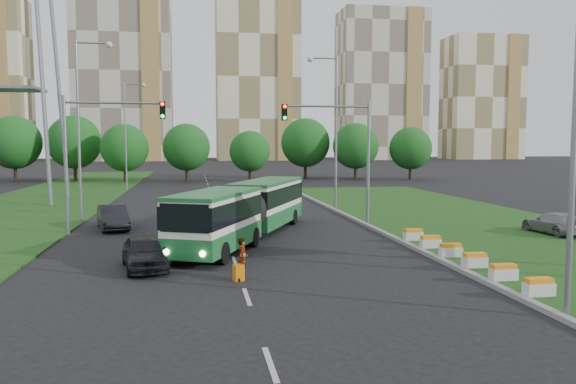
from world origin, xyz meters
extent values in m
plane|color=black|center=(0.00, 0.00, 0.00)|extent=(360.00, 360.00, 0.00)
cube|color=#164112|center=(13.00, 8.00, 0.07)|extent=(14.00, 60.00, 0.15)
cube|color=gray|center=(6.05, 8.00, 0.09)|extent=(0.30, 60.00, 0.18)
cube|color=#164112|center=(-18.00, 25.00, 0.05)|extent=(12.00, 110.00, 0.10)
cylinder|color=gray|center=(6.40, 10.00, 4.00)|extent=(0.20, 0.20, 8.00)
cylinder|color=gray|center=(3.65, 10.00, 7.60)|extent=(5.50, 0.14, 0.14)
cube|color=black|center=(0.90, 10.00, 7.20)|extent=(0.32, 0.32, 1.00)
cylinder|color=gray|center=(-12.00, 9.00, 4.00)|extent=(0.20, 0.20, 8.00)
cylinder|color=gray|center=(-9.25, 9.00, 7.60)|extent=(5.50, 0.14, 0.14)
cube|color=black|center=(-6.50, 9.00, 7.20)|extent=(0.32, 0.32, 1.00)
cube|color=beige|center=(-25.00, 150.00, 26.00)|extent=(28.00, 15.00, 52.00)
cube|color=beige|center=(15.00, 150.00, 25.00)|extent=(25.00, 15.00, 50.00)
cube|color=beige|center=(55.00, 150.00, 23.50)|extent=(27.00, 15.00, 47.00)
cube|color=beige|center=(90.00, 150.00, 20.00)|extent=(24.00, 14.00, 40.00)
cube|color=silver|center=(-2.19, 1.15, 1.68)|extent=(2.40, 6.63, 2.59)
cube|color=silver|center=(-2.19, 9.65, 1.68)|extent=(2.40, 8.07, 2.59)
cylinder|color=black|center=(-2.19, 5.04, 1.63)|extent=(2.40, 1.20, 2.40)
cube|color=#1C622F|center=(-2.19, 1.15, 0.82)|extent=(2.48, 6.68, 0.91)
cube|color=#1C622F|center=(-2.19, 9.65, 0.82)|extent=(2.48, 8.12, 0.91)
cube|color=black|center=(-2.19, 1.15, 2.11)|extent=(2.48, 6.68, 1.01)
cube|color=black|center=(-2.19, 9.65, 2.11)|extent=(2.48, 8.12, 1.01)
imported|color=black|center=(-6.86, -0.96, 0.71)|extent=(2.40, 4.37, 1.41)
imported|color=black|center=(-9.69, 10.57, 0.74)|extent=(2.60, 4.76, 1.49)
imported|color=gray|center=(15.42, 3.71, 0.76)|extent=(2.04, 4.32, 1.22)
imported|color=gray|center=(-2.92, -3.42, 0.81)|extent=(0.46, 0.63, 1.63)
cube|color=orange|center=(-3.10, -3.72, 0.32)|extent=(0.37, 0.32, 0.64)
cylinder|color=black|center=(-3.10, -3.88, 0.07)|extent=(0.04, 0.15, 0.15)
camera|label=1|loc=(-4.74, -24.91, 5.29)|focal=35.00mm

